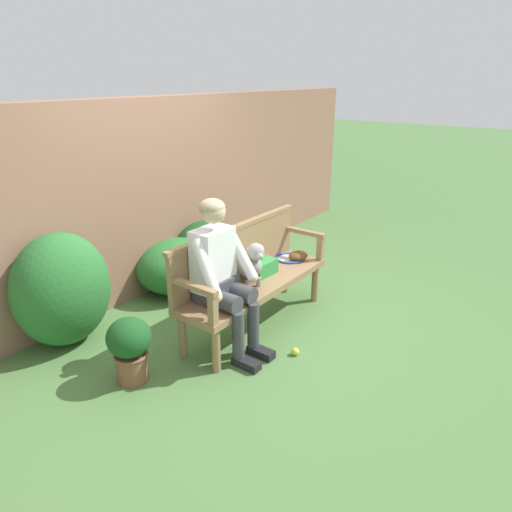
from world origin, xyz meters
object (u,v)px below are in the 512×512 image
(garden_bench, at_px, (256,287))
(sports_bag, at_px, (261,267))
(baseball_glove, at_px, (298,256))
(tennis_ball, at_px, (295,352))
(dog_on_bench, at_px, (250,263))
(tennis_racket, at_px, (288,257))
(person_seated, at_px, (221,272))
(potted_plant, at_px, (130,346))

(garden_bench, bearing_deg, sports_bag, 21.01)
(baseball_glove, relative_size, tennis_ball, 3.33)
(garden_bench, xyz_separation_m, dog_on_bench, (-0.09, -0.01, 0.27))
(sports_bag, bearing_deg, garden_bench, -158.99)
(garden_bench, xyz_separation_m, tennis_racket, (0.66, 0.08, 0.07))
(tennis_racket, bearing_deg, person_seated, -175.57)
(baseball_glove, xyz_separation_m, tennis_ball, (-0.90, -0.54, -0.46))
(baseball_glove, bearing_deg, tennis_ball, -138.65)
(person_seated, relative_size, baseball_glove, 6.01)
(person_seated, height_order, tennis_racket, person_seated)
(garden_bench, xyz_separation_m, person_seated, (-0.50, -0.01, 0.33))
(potted_plant, bearing_deg, baseball_glove, -8.52)
(person_seated, relative_size, sports_bag, 4.72)
(person_seated, bearing_deg, baseball_glove, -0.77)
(garden_bench, distance_m, tennis_ball, 0.71)
(garden_bench, bearing_deg, baseball_glove, -2.25)
(garden_bench, xyz_separation_m, sports_bag, (0.17, 0.06, 0.13))
(garden_bench, relative_size, tennis_ball, 26.00)
(tennis_ball, bearing_deg, potted_plant, 141.24)
(tennis_ball, xyz_separation_m, potted_plant, (-1.04, 0.83, 0.27))
(person_seated, bearing_deg, dog_on_bench, 0.73)
(dog_on_bench, relative_size, sports_bag, 1.54)
(garden_bench, height_order, potted_plant, potted_plant)
(dog_on_bench, xyz_separation_m, baseball_glove, (0.78, -0.02, -0.17))
(dog_on_bench, distance_m, tennis_racket, 0.78)
(tennis_racket, relative_size, sports_bag, 2.07)
(dog_on_bench, relative_size, baseball_glove, 1.95)
(potted_plant, bearing_deg, sports_bag, -7.95)
(baseball_glove, relative_size, potted_plant, 0.42)
(dog_on_bench, bearing_deg, baseball_glove, -1.54)
(tennis_racket, bearing_deg, sports_bag, -178.42)
(baseball_glove, relative_size, sports_bag, 0.79)
(tennis_racket, height_order, sports_bag, sports_bag)
(tennis_racket, distance_m, potted_plant, 1.92)
(dog_on_bench, distance_m, potted_plant, 1.24)
(person_seated, relative_size, tennis_ball, 20.03)
(baseball_glove, bearing_deg, garden_bench, -172.12)
(garden_bench, bearing_deg, tennis_racket, 6.79)
(person_seated, xyz_separation_m, baseball_glove, (1.18, -0.02, -0.23))
(tennis_ball, bearing_deg, sports_bag, 59.11)
(person_seated, height_order, tennis_ball, person_seated)
(garden_bench, relative_size, dog_on_bench, 3.99)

